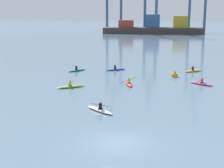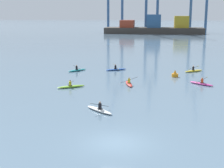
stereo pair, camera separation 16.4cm
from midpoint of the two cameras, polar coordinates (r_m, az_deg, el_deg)
The scene contains 10 objects.
ground_plane at distance 22.80m, azimuth 0.75°, elevation -10.11°, with size 800.00×800.00×0.00m, color slate.
container_barge at distance 146.43m, azimuth 7.22°, elevation 9.63°, with size 42.28×10.89×8.14m.
channel_buoy at distance 46.44m, azimuth 10.66°, elevation 1.65°, with size 0.90×0.90×1.00m.
kayak_lime at distance 39.33m, azimuth -7.22°, elevation -0.39°, with size 3.17×2.38×1.06m.
kayak_yellow at distance 51.21m, azimuth 13.74°, elevation 2.26°, with size 3.07×2.53×1.08m.
kayak_blue at distance 50.96m, azimuth 0.53°, elevation 2.57°, with size 3.23×2.25×0.96m.
kayak_white at distance 29.69m, azimuth -2.28°, elevation -4.43°, with size 2.96×2.68×1.01m.
kayak_magenta at distance 42.14m, azimuth 15.03°, elevation 0.12°, with size 2.94×2.71×0.95m.
kayak_teal at distance 50.58m, azimuth -6.20°, elevation 2.42°, with size 2.56×3.06×0.95m.
kayak_red at distance 40.67m, azimuth 2.80°, elevation 0.10°, with size 2.14×3.44×1.02m.
Camera 1 is at (2.61, -20.94, 8.62)m, focal length 52.98 mm.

